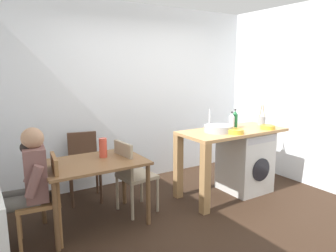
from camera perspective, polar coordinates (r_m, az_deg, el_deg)
name	(u,v)px	position (r m, az deg, el deg)	size (l,w,h in m)	color
ground_plane	(201,222)	(3.79, 6.11, -17.08)	(5.46, 5.46, 0.00)	black
wall_back	(133,95)	(4.86, -6.47, 5.75)	(4.60, 0.10, 2.70)	silver
wall_counter_side	(321,97)	(5.01, 26.24, 4.87)	(0.10, 3.80, 2.70)	silver
dining_table	(94,170)	(3.58, -13.39, -7.79)	(1.10, 0.76, 0.74)	brown
chair_person_seat	(45,195)	(3.40, -21.58, -11.67)	(0.44, 0.44, 0.90)	olive
chair_opposite	(132,173)	(3.83, -6.69, -8.49)	(0.44, 0.44, 0.90)	gray
chair_spare_by_wall	(84,162)	(4.36, -15.19, -6.42)	(0.47, 0.47, 0.90)	#4C3323
seated_person	(26,182)	(3.34, -24.56, -9.30)	(0.52, 0.53, 1.20)	#595651
kitchen_counter	(221,143)	(4.25, 9.61, -3.09)	(1.50, 0.68, 0.92)	tan
washing_machine	(245,161)	(4.65, 13.89, -6.28)	(0.60, 0.61, 0.86)	silver
sink_basin	(218,129)	(4.17, 9.16, -0.46)	(0.38, 0.38, 0.09)	#9EA0A5
tap	(210,120)	(4.29, 7.62, 1.17)	(0.02, 0.02, 0.28)	#B2B2B7
bottle_tall_green	(232,121)	(4.41, 11.59, 0.90)	(0.08, 0.08, 0.24)	silver
bottle_squat_brown	(235,119)	(4.48, 12.17, 1.19)	(0.08, 0.08, 0.27)	#19592D
mixing_bowl	(235,131)	(4.11, 12.23, -0.90)	(0.22, 0.22, 0.06)	gold
utensil_crock	(262,120)	(4.83, 16.78, 1.01)	(0.11, 0.11, 0.30)	gray
colander	(268,127)	(4.52, 17.81, -0.16)	(0.20, 0.20, 0.06)	gold
vase	(103,148)	(3.66, -11.81, -3.92)	(0.09, 0.09, 0.22)	#D84C38
scissors	(235,131)	(4.25, 12.19, -0.93)	(0.15, 0.06, 0.01)	#B2B2B7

